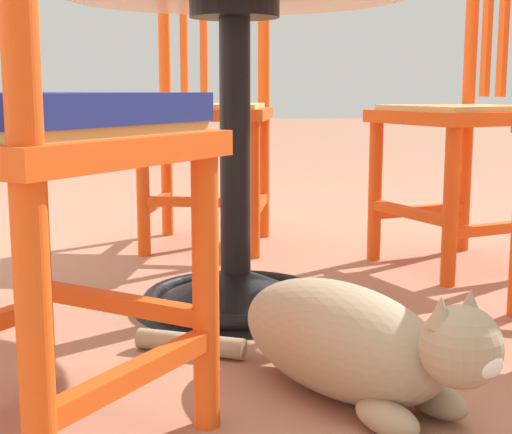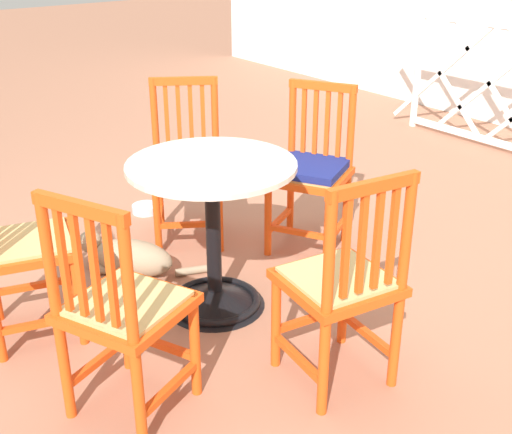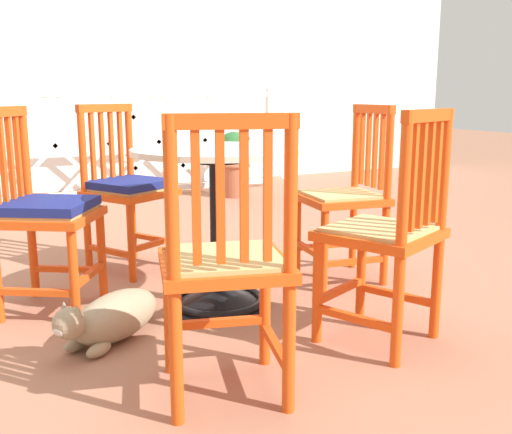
{
  "view_description": "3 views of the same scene",
  "coord_description": "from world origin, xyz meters",
  "px_view_note": "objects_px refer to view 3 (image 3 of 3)",
  "views": [
    {
      "loc": [
        -1.62,
        -0.02,
        0.51
      ],
      "look_at": [
        -0.04,
        -0.09,
        0.24
      ],
      "focal_mm": 53.54,
      "sensor_mm": 36.0,
      "label": 1
    },
    {
      "loc": [
        2.4,
        -1.55,
        1.71
      ],
      "look_at": [
        0.3,
        0.06,
        0.5
      ],
      "focal_mm": 46.17,
      "sensor_mm": 36.0,
      "label": 2
    },
    {
      "loc": [
        -0.92,
        -2.44,
        0.96
      ],
      "look_at": [
        0.24,
        -0.17,
        0.43
      ],
      "focal_mm": 41.35,
      "sensor_mm": 36.0,
      "label": 3
    }
  ],
  "objects_px": {
    "tabby_cat": "(110,319)",
    "orange_chair_near_fence": "(346,198)",
    "orange_chair_facing_out": "(44,213)",
    "orange_chair_by_planter": "(387,235)",
    "cafe_table": "(218,246)",
    "orange_chair_tucked_in": "(128,190)",
    "terracotta_planter": "(234,162)",
    "orange_chair_at_corner": "(226,267)"
  },
  "relations": [
    {
      "from": "tabby_cat",
      "to": "orange_chair_near_fence",
      "type": "bearing_deg",
      "value": 11.21
    },
    {
      "from": "orange_chair_facing_out",
      "to": "orange_chair_by_planter",
      "type": "bearing_deg",
      "value": -41.05
    },
    {
      "from": "cafe_table",
      "to": "orange_chair_tucked_in",
      "type": "height_order",
      "value": "orange_chair_tucked_in"
    },
    {
      "from": "orange_chair_tucked_in",
      "to": "tabby_cat",
      "type": "relative_size",
      "value": 1.59
    },
    {
      "from": "orange_chair_by_planter",
      "to": "terracotta_planter",
      "type": "distance_m",
      "value": 3.5
    },
    {
      "from": "cafe_table",
      "to": "orange_chair_by_planter",
      "type": "height_order",
      "value": "orange_chair_by_planter"
    },
    {
      "from": "orange_chair_facing_out",
      "to": "cafe_table",
      "type": "bearing_deg",
      "value": -23.12
    },
    {
      "from": "orange_chair_facing_out",
      "to": "terracotta_planter",
      "type": "distance_m",
      "value": 3.16
    },
    {
      "from": "cafe_table",
      "to": "orange_chair_by_planter",
      "type": "relative_size",
      "value": 0.83
    },
    {
      "from": "orange_chair_near_fence",
      "to": "tabby_cat",
      "type": "height_order",
      "value": "orange_chair_near_fence"
    },
    {
      "from": "orange_chair_tucked_in",
      "to": "orange_chair_facing_out",
      "type": "bearing_deg",
      "value": -136.59
    },
    {
      "from": "cafe_table",
      "to": "orange_chair_tucked_in",
      "type": "xyz_separation_m",
      "value": [
        -0.2,
        0.78,
        0.16
      ]
    },
    {
      "from": "orange_chair_by_planter",
      "to": "terracotta_planter",
      "type": "height_order",
      "value": "orange_chair_by_planter"
    },
    {
      "from": "cafe_table",
      "to": "orange_chair_near_fence",
      "type": "bearing_deg",
      "value": 5.69
    },
    {
      "from": "cafe_table",
      "to": "tabby_cat",
      "type": "relative_size",
      "value": 1.32
    },
    {
      "from": "orange_chair_facing_out",
      "to": "orange_chair_at_corner",
      "type": "height_order",
      "value": "same"
    },
    {
      "from": "orange_chair_near_fence",
      "to": "orange_chair_facing_out",
      "type": "distance_m",
      "value": 1.48
    },
    {
      "from": "orange_chair_tucked_in",
      "to": "cafe_table",
      "type": "bearing_deg",
      "value": -75.55
    },
    {
      "from": "orange_chair_tucked_in",
      "to": "terracotta_planter",
      "type": "xyz_separation_m",
      "value": [
        1.55,
        1.92,
        -0.12
      ]
    },
    {
      "from": "cafe_table",
      "to": "terracotta_planter",
      "type": "distance_m",
      "value": 3.02
    },
    {
      "from": "orange_chair_near_fence",
      "to": "orange_chair_at_corner",
      "type": "distance_m",
      "value": 1.37
    },
    {
      "from": "orange_chair_tucked_in",
      "to": "terracotta_planter",
      "type": "distance_m",
      "value": 2.47
    },
    {
      "from": "orange_chair_near_fence",
      "to": "tabby_cat",
      "type": "bearing_deg",
      "value": -168.79
    },
    {
      "from": "orange_chair_by_planter",
      "to": "orange_chair_at_corner",
      "type": "bearing_deg",
      "value": -171.72
    },
    {
      "from": "orange_chair_at_corner",
      "to": "terracotta_planter",
      "type": "distance_m",
      "value": 3.86
    },
    {
      "from": "orange_chair_near_fence",
      "to": "orange_chair_facing_out",
      "type": "relative_size",
      "value": 1.0
    },
    {
      "from": "orange_chair_at_corner",
      "to": "orange_chair_by_planter",
      "type": "xyz_separation_m",
      "value": [
        0.73,
        0.11,
        0.0
      ]
    },
    {
      "from": "orange_chair_by_planter",
      "to": "terracotta_planter",
      "type": "bearing_deg",
      "value": 74.53
    },
    {
      "from": "cafe_table",
      "to": "orange_chair_facing_out",
      "type": "xyz_separation_m",
      "value": [
        -0.71,
        0.3,
        0.16
      ]
    },
    {
      "from": "orange_chair_near_fence",
      "to": "orange_chair_facing_out",
      "type": "bearing_deg",
      "value": 171.25
    },
    {
      "from": "orange_chair_by_planter",
      "to": "tabby_cat",
      "type": "relative_size",
      "value": 1.59
    },
    {
      "from": "tabby_cat",
      "to": "orange_chair_facing_out",
      "type": "bearing_deg",
      "value": 108.1
    },
    {
      "from": "orange_chair_facing_out",
      "to": "tabby_cat",
      "type": "height_order",
      "value": "orange_chair_facing_out"
    },
    {
      "from": "orange_chair_at_corner",
      "to": "tabby_cat",
      "type": "height_order",
      "value": "orange_chair_at_corner"
    },
    {
      "from": "cafe_table",
      "to": "orange_chair_at_corner",
      "type": "xyz_separation_m",
      "value": [
        -0.31,
        -0.78,
        0.15
      ]
    },
    {
      "from": "orange_chair_facing_out",
      "to": "terracotta_planter",
      "type": "bearing_deg",
      "value": 49.44
    },
    {
      "from": "orange_chair_at_corner",
      "to": "orange_chair_by_planter",
      "type": "relative_size",
      "value": 1.0
    },
    {
      "from": "orange_chair_tucked_in",
      "to": "orange_chair_by_planter",
      "type": "distance_m",
      "value": 1.58
    },
    {
      "from": "tabby_cat",
      "to": "terracotta_planter",
      "type": "relative_size",
      "value": 0.93
    },
    {
      "from": "terracotta_planter",
      "to": "tabby_cat",
      "type": "bearing_deg",
      "value": -123.31
    },
    {
      "from": "orange_chair_tucked_in",
      "to": "orange_chair_at_corner",
      "type": "xyz_separation_m",
      "value": [
        -0.11,
        -1.56,
        -0.01
      ]
    },
    {
      "from": "cafe_table",
      "to": "orange_chair_facing_out",
      "type": "relative_size",
      "value": 0.83
    }
  ]
}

